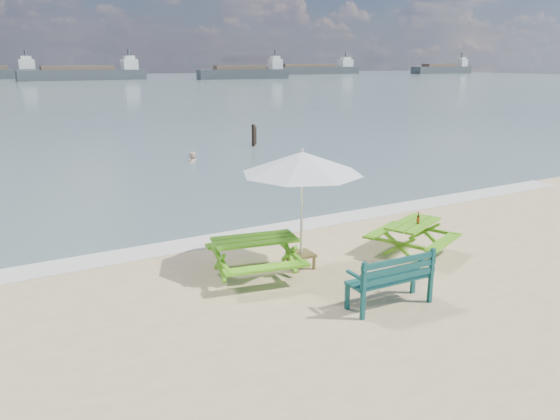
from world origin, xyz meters
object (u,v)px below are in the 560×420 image
beer_bottle (418,220)px  swimmer (192,171)px  side_table (301,260)px  patio_umbrella (302,163)px  picnic_table_left (255,258)px  park_bench (389,289)px  picnic_table_right (412,239)px

beer_bottle → swimmer: 13.25m
side_table → patio_umbrella: size_ratio=0.20×
side_table → beer_bottle: bearing=-13.3°
picnic_table_left → park_bench: size_ratio=1.32×
picnic_table_left → patio_umbrella: bearing=-4.6°
picnic_table_left → patio_umbrella: patio_umbrella is taller
park_bench → swimmer: (2.15, 14.85, -0.70)m
picnic_table_right → side_table: picnic_table_right is taller
park_bench → patio_umbrella: patio_umbrella is taller
beer_bottle → side_table: bearing=166.7°
side_table → swimmer: size_ratio=0.31×
park_bench → swimmer: park_bench is taller
picnic_table_left → swimmer: 13.01m
picnic_table_right → patio_umbrella: 3.18m
picnic_table_left → beer_bottle: bearing=-10.9°
picnic_table_right → swimmer: 13.12m
beer_bottle → swimmer: beer_bottle is taller
picnic_table_left → swimmer: (3.52, 12.51, -0.78)m
patio_umbrella → side_table: bearing=180.0°
picnic_table_right → park_bench: bearing=-141.2°
park_bench → beer_bottle: beer_bottle is taller
patio_umbrella → beer_bottle: patio_umbrella is taller
picnic_table_right → patio_umbrella: bearing=168.8°
picnic_table_right → side_table: size_ratio=4.11×
picnic_table_right → patio_umbrella: (-2.55, 0.51, 1.83)m
side_table → beer_bottle: size_ratio=1.96×
beer_bottle → park_bench: bearing=-143.2°
picnic_table_left → park_bench: 2.72m
beer_bottle → picnic_table_left: bearing=169.1°
side_table → beer_bottle: 2.72m
picnic_table_left → patio_umbrella: 2.07m
picnic_table_left → picnic_table_right: bearing=-9.4°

